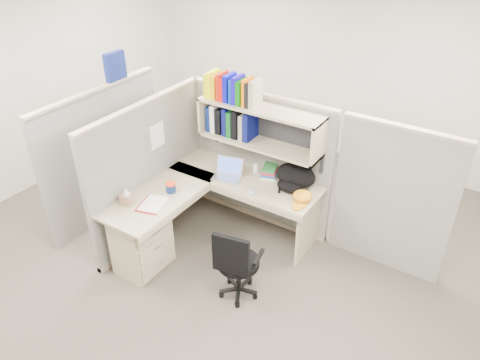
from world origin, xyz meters
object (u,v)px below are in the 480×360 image
Objects in this scene: task_chair at (237,274)px; snack_canister at (171,187)px; laptop at (227,170)px; backpack at (293,178)px; desk at (169,226)px.

snack_canister is at bearing 164.21° from task_chair.
laptop is at bearing 129.20° from task_chair.
backpack is 3.96× the size of snack_canister.
desk is at bearing 173.70° from task_chair.
backpack reaches higher than task_chair.
laptop is 2.73× the size of snack_canister.
laptop reaches higher than desk.
backpack is (0.71, 0.22, 0.02)m from laptop.
desk is 0.94m from task_chair.
desk is 1.42m from backpack.
backpack reaches higher than snack_canister.
task_chair is at bearing -64.58° from laptop.
desk is 5.72× the size of laptop.
task_chair is (1.03, -0.29, -0.48)m from snack_canister.
snack_canister is (-1.06, -0.77, -0.07)m from backpack.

